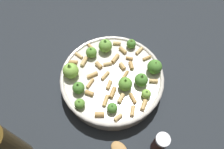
# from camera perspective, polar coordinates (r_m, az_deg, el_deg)

# --- Properties ---
(ground_plane) EXTENTS (2.40, 2.40, 0.00)m
(ground_plane) POSITION_cam_1_polar(r_m,az_deg,el_deg) (0.68, 0.00, -2.79)
(ground_plane) COLOR #23282D
(cooking_pan) EXTENTS (0.32, 0.32, 0.11)m
(cooking_pan) POSITION_cam_1_polar(r_m,az_deg,el_deg) (0.65, -0.01, -1.20)
(cooking_pan) COLOR beige
(cooking_pan) RESTS_ON ground
(pepper_shaker) EXTENTS (0.04, 0.04, 0.09)m
(pepper_shaker) POSITION_cam_1_polar(r_m,az_deg,el_deg) (0.58, 12.88, -17.87)
(pepper_shaker) COLOR #33140F
(pepper_shaker) RESTS_ON ground
(olive_oil_bottle) EXTENTS (0.07, 0.07, 0.24)m
(olive_oil_bottle) POSITION_cam_1_polar(r_m,az_deg,el_deg) (0.57, -27.10, -17.37)
(olive_oil_bottle) COLOR #4C3814
(olive_oil_bottle) RESTS_ON ground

